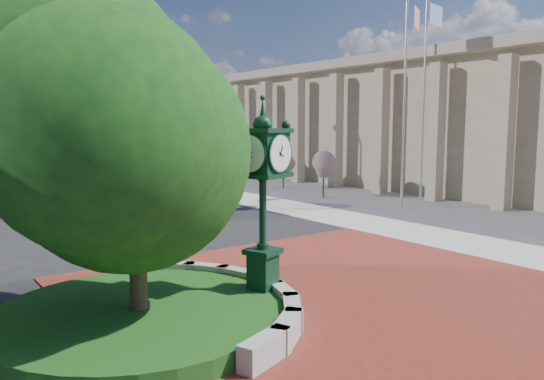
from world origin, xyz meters
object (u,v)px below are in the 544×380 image
at_px(parked_car, 55,166).
at_px(street_lamp_near, 114,111).
at_px(flagpole_a, 404,103).
at_px(flagpole_b, 424,98).
at_px(post_clock, 263,194).

height_order(parked_car, street_lamp_near, street_lamp_near).
distance_m(flagpole_a, flagpole_b, 3.37).
xyz_separation_m(post_clock, flagpole_a, (14.01, 7.66, 2.65)).
height_order(flagpole_a, street_lamp_near, flagpole_a).
height_order(flagpole_a, flagpole_b, flagpole_b).
bearing_deg(flagpole_a, street_lamp_near, 120.67).
distance_m(post_clock, flagpole_b, 19.53).
relative_size(parked_car, street_lamp_near, 0.48).
distance_m(parked_car, flagpole_a, 32.57).
xyz_separation_m(post_clock, flagpole_b, (17.11, 8.91, 3.05)).
height_order(parked_car, flagpole_b, flagpole_b).
height_order(flagpole_b, street_lamp_near, flagpole_b).
relative_size(post_clock, flagpole_a, 0.47).
relative_size(post_clock, flagpole_b, 0.43).
xyz_separation_m(post_clock, parked_car, (5.01, 38.63, -1.92)).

